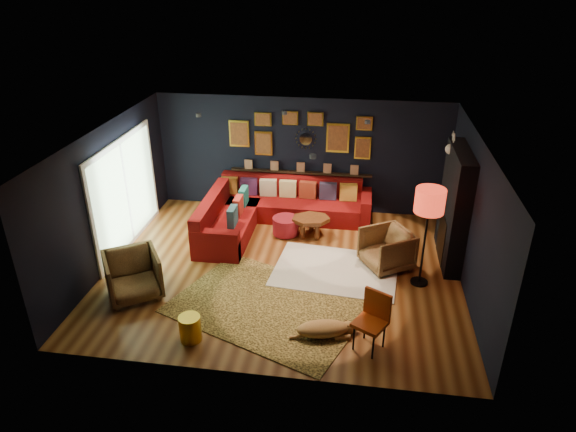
# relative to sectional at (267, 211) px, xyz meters

# --- Properties ---
(floor) EXTENTS (6.50, 6.50, 0.00)m
(floor) POSITION_rel_sectional_xyz_m (0.61, -1.81, -0.32)
(floor) COLOR #9A602D
(floor) RESTS_ON ground
(room_walls) EXTENTS (6.50, 6.50, 6.50)m
(room_walls) POSITION_rel_sectional_xyz_m (0.61, -1.81, 1.27)
(room_walls) COLOR black
(room_walls) RESTS_ON ground
(sectional) EXTENTS (3.41, 2.69, 0.86)m
(sectional) POSITION_rel_sectional_xyz_m (0.00, 0.00, 0.00)
(sectional) COLOR maroon
(sectional) RESTS_ON ground
(ledge) EXTENTS (3.20, 0.12, 0.04)m
(ledge) POSITION_rel_sectional_xyz_m (0.61, 0.87, 0.60)
(ledge) COLOR black
(ledge) RESTS_ON room_walls
(gallery_wall) EXTENTS (3.15, 0.04, 1.02)m
(gallery_wall) POSITION_rel_sectional_xyz_m (0.60, 0.91, 1.48)
(gallery_wall) COLOR yellow
(gallery_wall) RESTS_ON room_walls
(sunburst_mirror) EXTENTS (0.47, 0.16, 0.47)m
(sunburst_mirror) POSITION_rel_sectional_xyz_m (0.71, 0.91, 1.38)
(sunburst_mirror) COLOR silver
(sunburst_mirror) RESTS_ON room_walls
(fireplace) EXTENTS (0.31, 1.60, 2.20)m
(fireplace) POSITION_rel_sectional_xyz_m (3.71, -0.91, 0.70)
(fireplace) COLOR black
(fireplace) RESTS_ON ground
(deer_head) EXTENTS (0.50, 0.28, 0.45)m
(deer_head) POSITION_rel_sectional_xyz_m (3.75, -0.41, 1.73)
(deer_head) COLOR white
(deer_head) RESTS_ON fireplace
(sliding_door) EXTENTS (0.06, 2.80, 2.20)m
(sliding_door) POSITION_rel_sectional_xyz_m (-2.60, -1.21, 0.78)
(sliding_door) COLOR white
(sliding_door) RESTS_ON ground
(ceiling_spots) EXTENTS (3.30, 2.50, 0.06)m
(ceiling_spots) POSITION_rel_sectional_xyz_m (0.61, -1.01, 2.24)
(ceiling_spots) COLOR black
(ceiling_spots) RESTS_ON room_walls
(shag_rug) EXTENTS (2.40, 1.85, 0.03)m
(shag_rug) POSITION_rel_sectional_xyz_m (1.60, -1.71, -0.31)
(shag_rug) COLOR silver
(shag_rug) RESTS_ON ground
(leopard_rug) EXTENTS (3.65, 3.17, 0.02)m
(leopard_rug) POSITION_rel_sectional_xyz_m (0.56, -2.97, -0.31)
(leopard_rug) COLOR gold
(leopard_rug) RESTS_ON ground
(coffee_table) EXTENTS (0.91, 0.75, 0.41)m
(coffee_table) POSITION_rel_sectional_xyz_m (0.99, -0.42, 0.03)
(coffee_table) COLOR #5F3015
(coffee_table) RESTS_ON shag_rug
(pouf) EXTENTS (0.55, 0.55, 0.36)m
(pouf) POSITION_rel_sectional_xyz_m (0.46, -0.42, -0.11)
(pouf) COLOR maroon
(pouf) RESTS_ON shag_rug
(armchair_left) EXTENTS (1.17, 1.15, 0.89)m
(armchair_left) POSITION_rel_sectional_xyz_m (-1.77, -2.99, 0.12)
(armchair_left) COLOR #B68047
(armchair_left) RESTS_ON ground
(armchair_right) EXTENTS (1.07, 1.09, 0.83)m
(armchair_right) POSITION_rel_sectional_xyz_m (2.52, -1.41, 0.09)
(armchair_right) COLOR #B68047
(armchair_right) RESTS_ON ground
(gold_stool) EXTENTS (0.33, 0.33, 0.42)m
(gold_stool) POSITION_rel_sectional_xyz_m (-0.46, -3.97, -0.11)
(gold_stool) COLOR yellow
(gold_stool) RESTS_ON ground
(orange_chair) EXTENTS (0.59, 0.59, 0.91)m
(orange_chair) POSITION_rel_sectional_xyz_m (2.26, -3.71, 0.22)
(orange_chair) COLOR black
(orange_chair) RESTS_ON ground
(floor_lamp) EXTENTS (0.50, 0.50, 1.84)m
(floor_lamp) POSITION_rel_sectional_xyz_m (3.11, -1.89, 1.23)
(floor_lamp) COLOR black
(floor_lamp) RESTS_ON ground
(dog) EXTENTS (1.20, 0.79, 0.35)m
(dog) POSITION_rel_sectional_xyz_m (1.52, -3.61, -0.13)
(dog) COLOR tan
(dog) RESTS_ON leopard_rug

